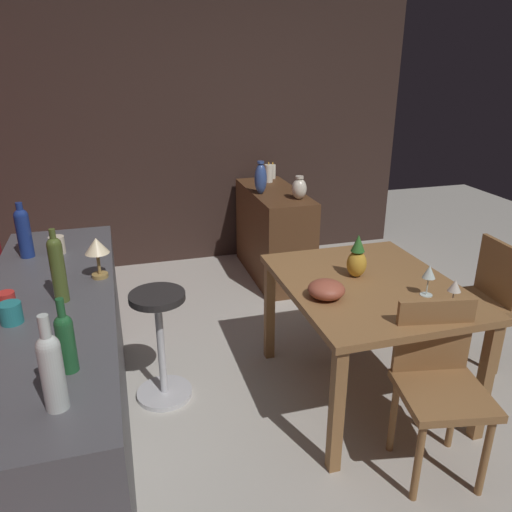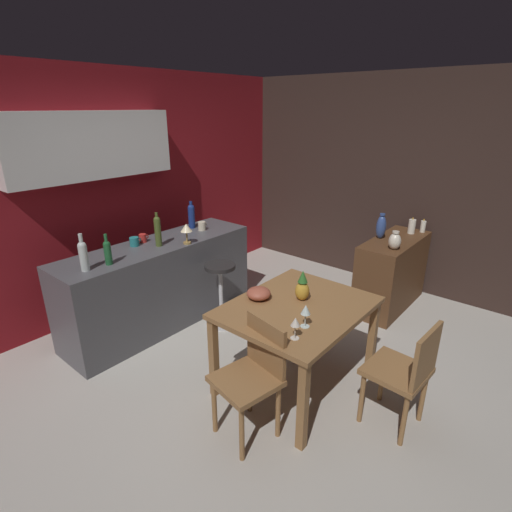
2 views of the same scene
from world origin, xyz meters
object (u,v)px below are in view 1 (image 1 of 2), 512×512
(dining_table, at_px, (368,297))
(bar_stool, at_px, (161,343))
(counter_lamp, at_px, (97,249))
(chair_near_window, at_px, (439,381))
(wine_glass_left, at_px, (455,287))
(sideboard_cabinet, at_px, (274,234))
(pillar_candle_short, at_px, (273,172))
(pineapple_centerpiece, at_px, (357,259))
(wine_bottle_olive, at_px, (57,267))
(wine_bottle_cobalt, at_px, (23,231))
(cup_cream, at_px, (57,245))
(cup_red, at_px, (7,301))
(cup_teal, at_px, (11,313))
(vase_ceramic_blue, at_px, (261,179))
(chair_by_doorway, at_px, (478,298))
(wine_glass_right, at_px, (429,273))
(wine_bottle_clear, at_px, (52,368))
(wine_bottle_green, at_px, (66,340))
(pillar_candle_tall, at_px, (269,173))
(vase_ceramic_ivory, at_px, (299,188))
(fruit_bowl, at_px, (326,289))

(dining_table, xyz_separation_m, bar_stool, (0.30, 1.17, -0.28))
(counter_lamp, bearing_deg, chair_near_window, -116.26)
(chair_near_window, relative_size, bar_stool, 1.25)
(dining_table, height_order, wine_glass_left, wine_glass_left)
(chair_near_window, relative_size, counter_lamp, 4.11)
(sideboard_cabinet, bearing_deg, pillar_candle_short, -15.97)
(bar_stool, bearing_deg, dining_table, -104.30)
(pineapple_centerpiece, xyz_separation_m, wine_bottle_olive, (-0.21, 1.58, 0.22))
(wine_bottle_cobalt, height_order, cup_cream, wine_bottle_cobalt)
(dining_table, distance_m, cup_red, 1.86)
(cup_teal, relative_size, counter_lamp, 0.60)
(cup_red, xyz_separation_m, vase_ceramic_blue, (1.92, -1.72, 0.01))
(chair_by_doorway, bearing_deg, wine_glass_right, 117.16)
(wine_bottle_cobalt, relative_size, cup_red, 2.87)
(chair_by_doorway, relative_size, cup_teal, 6.76)
(wine_bottle_clear, height_order, cup_red, wine_bottle_clear)
(wine_bottle_green, height_order, wine_bottle_clear, wine_bottle_clear)
(wine_bottle_olive, height_order, pillar_candle_tall, wine_bottle_olive)
(pillar_candle_short, bearing_deg, vase_ceramic_ivory, 178.24)
(sideboard_cabinet, relative_size, wine_bottle_olive, 3.21)
(sideboard_cabinet, relative_size, vase_ceramic_blue, 3.84)
(bar_stool, height_order, wine_glass_right, wine_glass_right)
(cup_cream, distance_m, pillar_candle_short, 2.58)
(wine_bottle_olive, bearing_deg, wine_bottle_cobalt, 19.33)
(cup_teal, bearing_deg, fruit_bowl, -84.21)
(chair_near_window, relative_size, chair_by_doorway, 1.02)
(wine_bottle_olive, bearing_deg, counter_lamp, -36.10)
(counter_lamp, relative_size, pillar_candle_tall, 1.09)
(wine_glass_left, bearing_deg, chair_by_doorway, -50.46)
(pineapple_centerpiece, height_order, wine_bottle_olive, wine_bottle_olive)
(wine_bottle_olive, height_order, cup_red, wine_bottle_olive)
(chair_near_window, bearing_deg, pillar_candle_short, -2.18)
(cup_red, relative_size, counter_lamp, 0.51)
(wine_bottle_olive, bearing_deg, wine_glass_right, -93.97)
(chair_near_window, bearing_deg, cup_cream, 56.28)
(cup_cream, relative_size, vase_ceramic_blue, 0.42)
(wine_bottle_green, xyz_separation_m, wine_bottle_olive, (0.59, 0.06, 0.04))
(cup_red, bearing_deg, pineapple_centerpiece, -82.39)
(wine_bottle_cobalt, height_order, vase_ceramic_ivory, wine_bottle_cobalt)
(bar_stool, distance_m, counter_lamp, 0.76)
(wine_glass_left, height_order, pillar_candle_tall, pillar_candle_tall)
(fruit_bowl, bearing_deg, chair_near_window, -143.95)
(dining_table, distance_m, bar_stool, 1.24)
(pineapple_centerpiece, relative_size, cup_teal, 2.04)
(wine_bottle_green, xyz_separation_m, cup_cream, (1.23, 0.13, -0.07))
(chair_by_doorway, height_order, cup_teal, cup_teal)
(counter_lamp, distance_m, vase_ceramic_ivory, 2.14)
(pineapple_centerpiece, distance_m, fruit_bowl, 0.36)
(chair_by_doorway, xyz_separation_m, cup_red, (-0.23, 2.69, 0.47))
(dining_table, xyz_separation_m, wine_glass_left, (-0.40, -0.25, 0.21))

